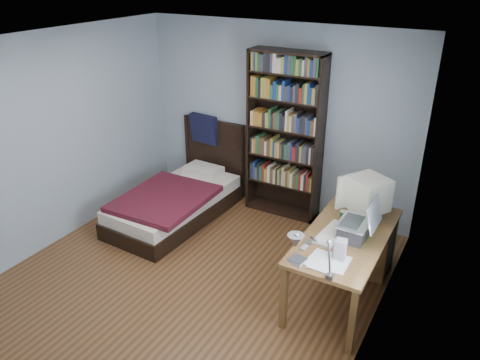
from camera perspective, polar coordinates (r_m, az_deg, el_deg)
The scene contains 14 objects.
room at distance 4.57m, azimuth -6.76°, elevation 0.32°, with size 4.20×4.24×2.50m.
desk at distance 5.25m, azimuth 14.00°, elevation -7.21°, with size 0.75×1.56×0.73m.
crt_monitor at distance 5.00m, azimuth 15.13°, elevation -1.65°, with size 0.53×0.49×0.44m.
laptop at distance 4.61m, azimuth 13.91°, elevation -5.71°, with size 0.36×0.37×0.45m.
desk_lamp at distance 3.54m, azimuth 7.57°, elevation -7.87°, with size 0.24×0.54×0.64m.
keyboard at distance 4.67m, azimuth 11.16°, elevation -6.48°, with size 0.19×0.49×0.03m, color beige.
speaker at distance 4.30m, azimuth 12.12°, elevation -8.28°, with size 0.10×0.10×0.20m, color gray.
soda_can at distance 4.89m, azimuth 12.45°, elevation -4.41°, with size 0.07×0.07×0.13m, color #073617.
mouse at distance 4.97m, azimuth 13.59°, elevation -4.64°, with size 0.06×0.11×0.04m, color silver.
phone_silver at distance 4.51m, azimuth 8.33°, elevation -7.54°, with size 0.05×0.10×0.02m, color #B7B7BC.
phone_grey at distance 4.43m, azimuth 7.80°, elevation -8.16°, with size 0.04×0.09×0.02m, color gray.
external_drive at distance 4.25m, azimuth 7.04°, elevation -9.70°, with size 0.13×0.13×0.03m, color gray.
bookshelf at distance 6.10m, azimuth 5.46°, elevation 5.33°, with size 0.99×0.30×2.19m.
bed at distance 6.36m, azimuth -7.48°, elevation -2.22°, with size 1.07×2.05×1.16m.
Camera 1 is at (2.52, -3.32, 3.16)m, focal length 35.00 mm.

